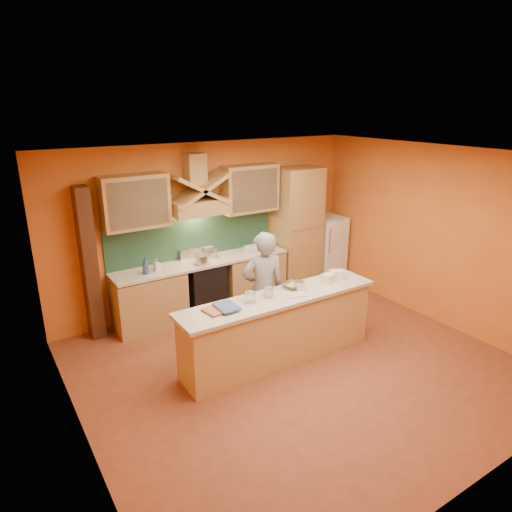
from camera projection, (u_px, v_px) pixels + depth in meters
floor at (297, 366)px, 6.19m from camera, size 5.50×5.00×0.01m
ceiling at (304, 157)px, 5.29m from camera, size 5.50×5.00×0.01m
wall_back at (209, 226)px, 7.73m from camera, size 5.50×0.02×2.80m
wall_front at (488, 359)px, 3.75m from camera, size 5.50×0.02×2.80m
wall_left at (72, 324)px, 4.33m from camera, size 0.02×5.00×2.80m
wall_right at (439, 236)px, 7.15m from camera, size 0.02×5.00×2.80m
base_cabinet_left at (149, 301)px, 7.17m from camera, size 1.10×0.60×0.86m
base_cabinet_right at (251, 277)px, 8.14m from camera, size 1.10×0.60×0.86m
counter_top at (202, 262)px, 7.50m from camera, size 3.00×0.62×0.04m
stove at (203, 287)px, 7.65m from camera, size 0.60×0.58×0.90m
backsplash at (194, 237)px, 7.62m from camera, size 3.00×0.03×0.70m
range_hood at (199, 207)px, 7.25m from camera, size 0.92×0.50×0.24m
hood_chimney at (195, 169)px, 7.14m from camera, size 0.30×0.30×0.50m
upper_cabinet_left at (135, 202)px, 6.74m from camera, size 1.00×0.35×0.80m
upper_cabinet_right at (250, 188)px, 7.76m from camera, size 1.00×0.35×0.80m
pantry_column at (297, 230)px, 8.42m from camera, size 0.80×0.60×2.30m
fridge at (326, 249)px, 8.97m from camera, size 0.58×0.60×1.30m
trim_column_left at (89, 265)px, 6.64m from camera, size 0.20×0.30×2.30m
island_body at (279, 330)px, 6.24m from camera, size 2.80×0.55×0.88m
island_top at (279, 298)px, 6.09m from camera, size 2.90×0.62×0.05m
person at (263, 290)px, 6.49m from camera, size 0.71×0.55×1.72m
pot_large at (202, 261)px, 7.34m from camera, size 0.26×0.26×0.15m
pot_small at (211, 254)px, 7.65m from camera, size 0.22×0.22×0.14m
soap_bottle_a at (157, 265)px, 7.06m from camera, size 0.10×0.10×0.18m
soap_bottle_b at (146, 265)px, 6.89m from camera, size 0.12×0.12×0.27m
bowl_back at (268, 243)px, 8.33m from camera, size 0.27×0.27×0.07m
dish_rack at (255, 249)px, 7.92m from camera, size 0.31×0.25×0.11m
book_lower at (207, 313)px, 5.55m from camera, size 0.25×0.31×0.03m
book_upper at (218, 309)px, 5.62m from camera, size 0.25×0.34×0.03m
jar_large at (250, 297)px, 5.87m from camera, size 0.16×0.16×0.14m
jar_small at (268, 292)px, 6.03m from camera, size 0.13×0.13×0.13m
kitchen_scale at (300, 286)px, 6.28m from camera, size 0.16×0.16×0.11m
mixing_bowl at (293, 286)px, 6.34m from camera, size 0.33×0.33×0.07m
cloth at (296, 295)px, 6.11m from camera, size 0.27×0.23×0.02m
grocery_bag_a at (328, 278)px, 6.54m from camera, size 0.21×0.18×0.12m
grocery_bag_b at (336, 274)px, 6.68m from camera, size 0.23×0.21×0.12m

